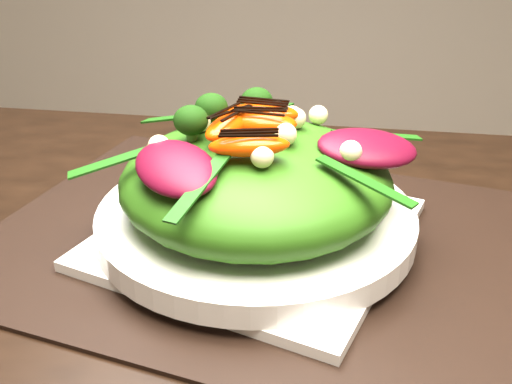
# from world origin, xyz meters

# --- Properties ---
(dining_table) EXTENTS (1.60, 0.90, 0.75)m
(dining_table) POSITION_xyz_m (0.00, 0.00, 0.73)
(dining_table) COLOR black
(dining_table) RESTS_ON floor
(placemat) EXTENTS (0.51, 0.43, 0.00)m
(placemat) POSITION_xyz_m (0.04, 0.15, 0.75)
(placemat) COLOR black
(placemat) RESTS_ON dining_table
(plate_base) EXTENTS (0.30, 0.30, 0.01)m
(plate_base) POSITION_xyz_m (0.04, 0.15, 0.76)
(plate_base) COLOR white
(plate_base) RESTS_ON placemat
(salad_bowl) EXTENTS (0.32, 0.32, 0.02)m
(salad_bowl) POSITION_xyz_m (0.04, 0.15, 0.77)
(salad_bowl) COLOR white
(salad_bowl) RESTS_ON plate_base
(lettuce_mound) EXTENTS (0.25, 0.25, 0.08)m
(lettuce_mound) POSITION_xyz_m (0.04, 0.15, 0.81)
(lettuce_mound) COLOR #306212
(lettuce_mound) RESTS_ON salad_bowl
(radicchio_leaf) EXTENTS (0.09, 0.07, 0.02)m
(radicchio_leaf) POSITION_xyz_m (0.13, 0.16, 0.84)
(radicchio_leaf) COLOR #4A0718
(radicchio_leaf) RESTS_ON lettuce_mound
(orange_segment) EXTENTS (0.06, 0.05, 0.02)m
(orange_segment) POSITION_xyz_m (0.04, 0.17, 0.85)
(orange_segment) COLOR #ED3503
(orange_segment) RESTS_ON lettuce_mound
(broccoli_floret) EXTENTS (0.05, 0.05, 0.04)m
(broccoli_floret) POSITION_xyz_m (-0.04, 0.17, 0.86)
(broccoli_floret) COLOR black
(broccoli_floret) RESTS_ON lettuce_mound
(macadamia_nut) EXTENTS (0.02, 0.02, 0.02)m
(macadamia_nut) POSITION_xyz_m (0.08, 0.13, 0.85)
(macadamia_nut) COLOR beige
(macadamia_nut) RESTS_ON lettuce_mound
(balsamic_drizzle) EXTENTS (0.04, 0.03, 0.00)m
(balsamic_drizzle) POSITION_xyz_m (0.04, 0.17, 0.86)
(balsamic_drizzle) COLOR black
(balsamic_drizzle) RESTS_ON orange_segment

